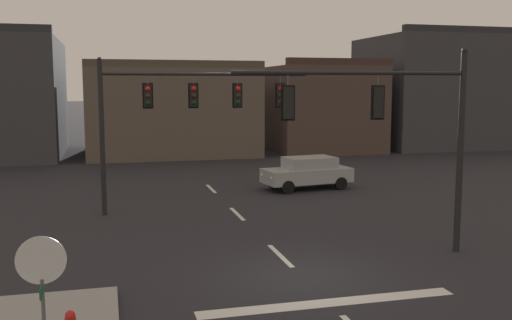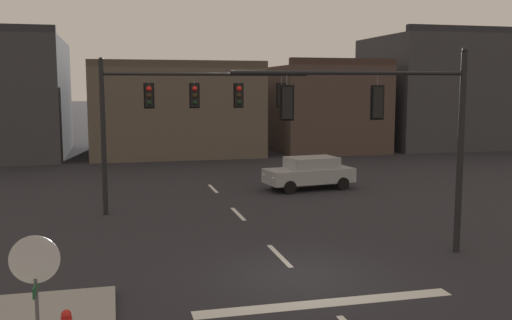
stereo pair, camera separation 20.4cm
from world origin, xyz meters
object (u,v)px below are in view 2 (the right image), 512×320
object	(u,v)px
stop_sign	(36,279)
car_lot_nearside	(310,172)
signal_mast_near_side	(395,120)
signal_mast_far_side	(180,105)

from	to	relation	value
stop_sign	car_lot_nearside	distance (m)	20.91
signal_mast_near_side	car_lot_nearside	world-z (taller)	signal_mast_near_side
signal_mast_near_side	signal_mast_far_side	bearing A→B (deg)	125.21
signal_mast_near_side	car_lot_nearside	xyz separation A→B (m)	(1.35, 11.47, -3.26)
signal_mast_far_side	stop_sign	world-z (taller)	signal_mast_far_side
signal_mast_near_side	signal_mast_far_side	world-z (taller)	signal_mast_near_side
signal_mast_near_side	car_lot_nearside	size ratio (longest dim) A/B	1.54
car_lot_nearside	stop_sign	bearing A→B (deg)	-120.92
signal_mast_far_side	car_lot_nearside	distance (m)	8.53
signal_mast_far_side	car_lot_nearside	size ratio (longest dim) A/B	1.83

